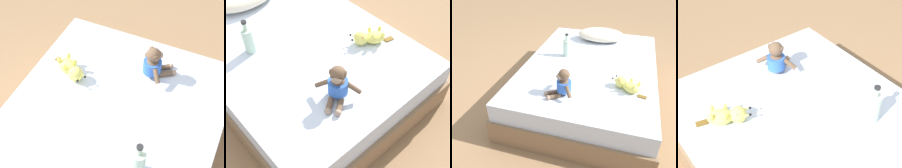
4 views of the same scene
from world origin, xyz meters
TOP-DOWN VIEW (x-y plane):
  - bed at (0.00, 0.00)m, footprint 1.34×1.93m
  - plush_monkey at (-0.12, -0.62)m, footprint 0.25×0.26m
  - plush_yellow_creature at (0.39, -0.40)m, footprint 0.31×0.21m
  - glass_bottle at (-0.29, 0.08)m, footprint 0.08×0.08m

SIDE VIEW (x-z plane):
  - bed at x=0.00m, z-range 0.00..0.39m
  - plush_yellow_creature at x=0.39m, z-range 0.38..0.49m
  - plush_monkey at x=-0.12m, z-range 0.37..0.60m
  - glass_bottle at x=-0.29m, z-range 0.36..0.61m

